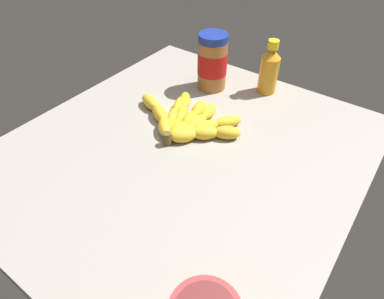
{
  "coord_description": "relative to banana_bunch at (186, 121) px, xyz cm",
  "views": [
    {
      "loc": [
        -46.94,
        -36.79,
        51.61
      ],
      "look_at": [
        -2.19,
        -4.08,
        3.23
      ],
      "focal_mm": 31.59,
      "sensor_mm": 36.0,
      "label": 1
    }
  ],
  "objects": [
    {
      "name": "banana_bunch",
      "position": [
        0.0,
        0.0,
        0.0
      ],
      "size": [
        20.51,
        31.16,
        3.35
      ],
      "color": "gold",
      "rests_on": "ground_plane"
    },
    {
      "name": "ground_plane",
      "position": [
        -7.33,
        -4.74,
        -3.46
      ],
      "size": [
        84.19,
        76.86,
        3.78
      ],
      "primitive_type": "cube",
      "color": "gray"
    },
    {
      "name": "peanut_butter_jar",
      "position": [
        19.66,
        5.45,
        6.3
      ],
      "size": [
        8.33,
        8.33,
        15.96
      ],
      "color": "#9E602D",
      "rests_on": "ground_plane"
    },
    {
      "name": "honey_bottle",
      "position": [
        26.94,
        -8.68,
        5.33
      ],
      "size": [
        5.28,
        5.28,
        15.3
      ],
      "color": "orange",
      "rests_on": "ground_plane"
    }
  ]
}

